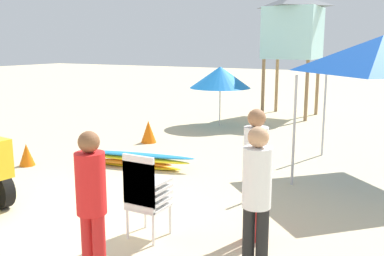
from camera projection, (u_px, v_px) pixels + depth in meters
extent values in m
plane|color=beige|center=(28.00, 228.00, 6.29)|extent=(80.00, 80.00, 0.00)
cylinder|color=black|center=(0.00, 190.00, 7.01)|extent=(0.62, 0.24, 0.60)
cube|color=silver|center=(149.00, 206.00, 5.94)|extent=(0.48, 0.48, 0.04)
cube|color=silver|center=(139.00, 197.00, 5.71)|extent=(0.48, 0.04, 0.40)
cube|color=silver|center=(149.00, 200.00, 5.92)|extent=(0.48, 0.48, 0.04)
cube|color=silver|center=(139.00, 190.00, 5.70)|extent=(0.48, 0.04, 0.40)
cube|color=silver|center=(149.00, 193.00, 5.91)|extent=(0.48, 0.48, 0.04)
cube|color=silver|center=(139.00, 184.00, 5.68)|extent=(0.48, 0.04, 0.40)
cube|color=silver|center=(148.00, 187.00, 5.89)|extent=(0.48, 0.48, 0.04)
cube|color=silver|center=(139.00, 177.00, 5.66)|extent=(0.48, 0.04, 0.40)
cube|color=silver|center=(148.00, 181.00, 5.87)|extent=(0.48, 0.48, 0.04)
cube|color=silver|center=(138.00, 170.00, 5.64)|extent=(0.48, 0.04, 0.40)
cylinder|color=silver|center=(170.00, 219.00, 6.07)|extent=(0.04, 0.04, 0.42)
cylinder|color=silver|center=(145.00, 214.00, 6.26)|extent=(0.04, 0.04, 0.42)
cylinder|color=silver|center=(153.00, 230.00, 5.70)|extent=(0.04, 0.04, 0.42)
cylinder|color=silver|center=(128.00, 224.00, 5.90)|extent=(0.04, 0.04, 0.42)
ellipsoid|color=yellow|center=(131.00, 165.00, 9.45)|extent=(2.36, 0.64, 0.08)
ellipsoid|color=orange|center=(129.00, 162.00, 9.34)|extent=(1.94, 0.71, 0.08)
ellipsoid|color=yellow|center=(137.00, 159.00, 9.31)|extent=(2.42, 0.71, 0.08)
ellipsoid|color=#268CCC|center=(138.00, 155.00, 9.33)|extent=(2.58, 0.81, 0.08)
cylinder|color=red|center=(248.00, 209.00, 5.84)|extent=(0.14, 0.14, 0.87)
cylinder|color=red|center=(260.00, 211.00, 5.77)|extent=(0.14, 0.14, 0.87)
cylinder|color=white|center=(256.00, 153.00, 5.66)|extent=(0.32, 0.32, 0.69)
sphere|color=#9E6B47|center=(257.00, 118.00, 5.57)|extent=(0.24, 0.24, 0.24)
cylinder|color=black|center=(248.00, 241.00, 4.91)|extent=(0.14, 0.14, 0.85)
cylinder|color=black|center=(262.00, 244.00, 4.84)|extent=(0.14, 0.14, 0.85)
cylinder|color=white|center=(257.00, 178.00, 4.73)|extent=(0.32, 0.32, 0.67)
sphere|color=tan|center=(258.00, 137.00, 4.64)|extent=(0.23, 0.23, 0.23)
cylinder|color=red|center=(88.00, 248.00, 4.75)|extent=(0.14, 0.14, 0.84)
cylinder|color=red|center=(100.00, 251.00, 4.68)|extent=(0.14, 0.14, 0.84)
cylinder|color=red|center=(91.00, 183.00, 4.57)|extent=(0.32, 0.32, 0.67)
sphere|color=brown|center=(89.00, 142.00, 4.49)|extent=(0.23, 0.23, 0.23)
cylinder|color=#B2B2B7|center=(294.00, 131.00, 8.03)|extent=(0.05, 0.05, 2.07)
cylinder|color=#B2B2B7|center=(324.00, 112.00, 10.21)|extent=(0.05, 0.05, 2.07)
pyramid|color=#144CB2|center=(382.00, 54.00, 8.26)|extent=(2.54, 2.54, 0.71)
cylinder|color=olive|center=(263.00, 88.00, 15.58)|extent=(0.12, 0.12, 2.09)
cylinder|color=olive|center=(307.00, 91.00, 14.85)|extent=(0.12, 0.12, 2.09)
cylinder|color=olive|center=(277.00, 85.00, 16.93)|extent=(0.12, 0.12, 2.09)
cylinder|color=olive|center=(317.00, 87.00, 16.19)|extent=(0.12, 0.12, 2.09)
cube|color=#ACE3E1|center=(293.00, 33.00, 15.52)|extent=(1.80, 1.80, 1.80)
pyramid|color=#4C5156|center=(294.00, 0.00, 15.30)|extent=(1.98, 1.98, 0.45)
cylinder|color=beige|center=(220.00, 96.00, 13.96)|extent=(0.04, 0.04, 1.92)
cone|color=blue|center=(220.00, 77.00, 13.84)|extent=(1.96, 1.96, 0.68)
cone|color=orange|center=(27.00, 155.00, 9.47)|extent=(0.34, 0.34, 0.49)
cone|color=orange|center=(148.00, 132.00, 11.69)|extent=(0.42, 0.42, 0.59)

